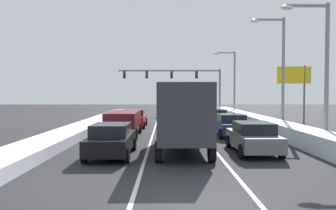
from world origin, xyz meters
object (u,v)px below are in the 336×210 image
Objects in this scene: sedan_gray_right_lane_nearest at (253,137)px; traffic_light_gantry at (181,78)px; street_lamp_right_near at (320,61)px; roadside_sign_right at (294,81)px; sedan_charcoal_right_lane_third at (215,118)px; sedan_tan_center_lane_second at (176,123)px; suv_maroon_left_lane_second at (124,121)px; street_lamp_right_far at (231,78)px; sedan_navy_right_lane_second at (231,125)px; sedan_black_left_lane_nearest at (111,140)px; box_truck_center_lane_nearest at (182,114)px; sedan_white_center_lane_third at (172,117)px; sedan_red_left_lane_third at (134,118)px; street_lamp_right_mid at (279,64)px.

traffic_light_gantry is at bearing 94.19° from sedan_gray_right_lane_nearest.
roadside_sign_right is (3.76, 13.48, -0.65)m from street_lamp_right_near.
sedan_charcoal_right_lane_third is 1.00× the size of sedan_tan_center_lane_second.
sedan_gray_right_lane_nearest is 1.00× the size of sedan_tan_center_lane_second.
traffic_light_gantry is at bearing 102.59° from street_lamp_right_near.
traffic_light_gantry is (-2.17, 29.57, 4.12)m from sedan_gray_right_lane_nearest.
street_lamp_right_far reaches higher than suv_maroon_left_lane_second.
sedan_navy_right_lane_second is 9.84m from sedan_black_left_lane_nearest.
box_truck_center_lane_nearest is 0.51× the size of traffic_light_gantry.
sedan_white_center_lane_third is 15.31m from sedan_black_left_lane_nearest.
box_truck_center_lane_nearest is 1.31× the size of roadside_sign_right.
sedan_black_left_lane_nearest and sedan_red_left_lane_third have the same top height.
suv_maroon_left_lane_second is at bearing -101.98° from traffic_light_gantry.
suv_maroon_left_lane_second is at bearing 158.04° from street_lamp_right_near.
sedan_tan_center_lane_second and sedan_red_left_lane_third have the same top height.
street_lamp_right_far is at bearing 81.42° from sedan_gray_right_lane_nearest.
sedan_tan_center_lane_second is (-3.49, -4.78, 0.00)m from sedan_charcoal_right_lane_third.
street_lamp_right_mid is at bearing -119.95° from roadside_sign_right.
sedan_gray_right_lane_nearest is 0.52× the size of street_lamp_right_mid.
street_lamp_right_mid is 1.56× the size of roadside_sign_right.
sedan_black_left_lane_nearest is 30.99m from traffic_light_gantry.
sedan_charcoal_right_lane_third is at bearing 110.65° from street_lamp_right_near.
sedan_white_center_lane_third is 0.58× the size of street_lamp_right_near.
suv_maroon_left_lane_second is at bearing -138.47° from sedan_charcoal_right_lane_third.
sedan_white_center_lane_third is at bearing -95.77° from traffic_light_gantry.
street_lamp_right_far is (3.63, 24.03, 3.97)m from sedan_gray_right_lane_nearest.
street_lamp_right_mid reaches higher than box_truck_center_lane_nearest.
street_lamp_right_far is at bearing 92.66° from street_lamp_right_mid.
sedan_white_center_lane_third is at bearing -174.77° from roadside_sign_right.
traffic_light_gantry is (4.94, 23.29, 3.87)m from suv_maroon_left_lane_second.
sedan_tan_center_lane_second is at bearing -93.52° from traffic_light_gantry.
traffic_light_gantry is at bearing 74.47° from sedan_red_left_lane_third.
street_lamp_right_mid reaches higher than sedan_charcoal_right_lane_third.
sedan_red_left_lane_third is (-6.95, 12.35, 0.00)m from sedan_gray_right_lane_nearest.
sedan_red_left_lane_third is 15.74m from street_lamp_right_near.
sedan_white_center_lane_third is 1.00× the size of sedan_red_left_lane_third.
street_lamp_right_near is at bearing 13.36° from sedan_black_left_lane_nearest.
traffic_light_gantry reaches higher than sedan_black_left_lane_nearest.
sedan_navy_right_lane_second is 12.30m from roadside_sign_right.
sedan_navy_right_lane_second is (0.11, 6.24, 0.00)m from sedan_gray_right_lane_nearest.
sedan_navy_right_lane_second is 1.00× the size of sedan_red_left_lane_third.
street_lamp_right_far is at bearing 58.83° from suv_maroon_left_lane_second.
sedan_tan_center_lane_second is 1.00× the size of sedan_red_left_lane_third.
suv_maroon_left_lane_second is 0.35× the size of traffic_light_gantry.
street_lamp_right_near is 1.41× the size of roadside_sign_right.
sedan_gray_right_lane_nearest is 3.63m from box_truck_center_lane_nearest.
sedan_red_left_lane_third is at bearing -132.17° from street_lamp_right_far.
sedan_red_left_lane_third is at bearing -150.11° from sedan_white_center_lane_third.
sedan_black_left_lane_nearest is 13.14m from sedan_red_left_lane_third.
street_lamp_right_near is 22.25m from street_lamp_right_far.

